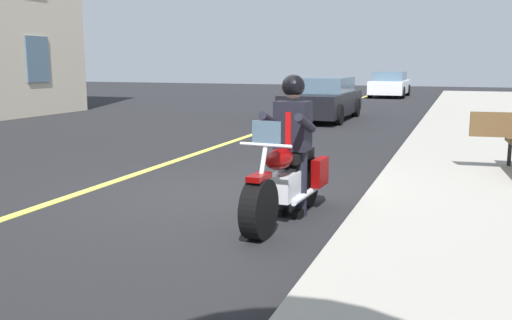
% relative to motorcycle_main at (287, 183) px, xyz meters
% --- Properties ---
extents(ground_plane, '(80.00, 80.00, 0.00)m').
position_rel_motorcycle_main_xyz_m(ground_plane, '(-0.70, -1.22, -0.45)').
color(ground_plane, black).
extents(lane_center_stripe, '(60.00, 0.16, 0.01)m').
position_rel_motorcycle_main_xyz_m(lane_center_stripe, '(-0.70, -3.22, -0.45)').
color(lane_center_stripe, '#E5DB4C').
rests_on(lane_center_stripe, ground_plane).
extents(motorcycle_main, '(2.22, 0.66, 1.26)m').
position_rel_motorcycle_main_xyz_m(motorcycle_main, '(0.00, 0.00, 0.00)').
color(motorcycle_main, black).
rests_on(motorcycle_main, ground_plane).
extents(rider_main, '(0.64, 0.57, 1.74)m').
position_rel_motorcycle_main_xyz_m(rider_main, '(-0.19, 0.01, 0.58)').
color(rider_main, black).
rests_on(rider_main, ground_plane).
extents(car_silver, '(4.60, 1.92, 1.40)m').
position_rel_motorcycle_main_xyz_m(car_silver, '(-11.92, -2.44, 0.24)').
color(car_silver, black).
rests_on(car_silver, ground_plane).
extents(car_dark, '(4.60, 1.92, 1.40)m').
position_rel_motorcycle_main_xyz_m(car_dark, '(-25.54, -1.93, 0.24)').
color(car_dark, white).
rests_on(car_dark, ground_plane).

